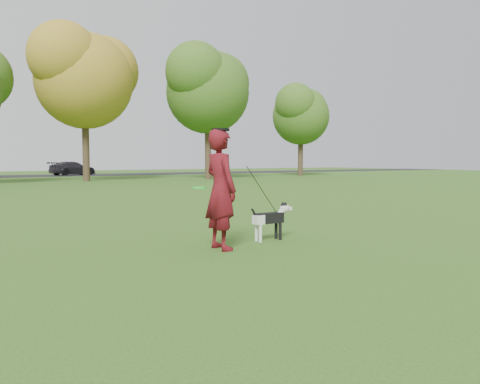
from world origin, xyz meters
TOP-DOWN VIEW (x-y plane):
  - ground at (0.00, 0.00)m, footprint 120.00×120.00m
  - road at (0.00, 40.00)m, footprint 120.00×7.00m
  - man at (-0.51, -0.49)m, footprint 0.51×0.76m
  - dog at (0.77, -0.21)m, footprint 0.97×0.19m
  - car_right at (6.08, 40.00)m, footprint 4.90×3.27m
  - man_held_items at (0.43, -0.39)m, footprint 1.98×0.45m

SIDE VIEW (x-z plane):
  - ground at x=0.00m, z-range 0.00..0.00m
  - road at x=0.00m, z-range 0.00..0.02m
  - dog at x=0.77m, z-range 0.08..0.82m
  - car_right at x=6.08m, z-range 0.02..1.34m
  - man_held_items at x=0.43m, z-range 0.18..1.77m
  - man at x=-0.51m, z-range 0.00..2.07m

